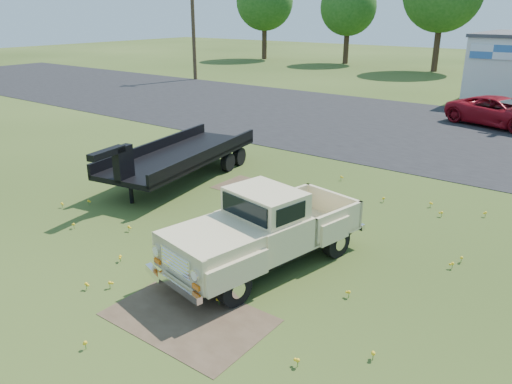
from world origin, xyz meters
TOP-DOWN VIEW (x-y plane):
  - ground at (0.00, 0.00)m, footprint 140.00×140.00m
  - asphalt_lot at (0.00, 15.00)m, footprint 90.00×14.00m
  - dirt_patch_a at (1.50, -3.00)m, footprint 3.00×2.00m
  - dirt_patch_b at (-2.00, 3.50)m, footprint 2.20×1.60m
  - utility_pole_west at (-22.00, 22.00)m, footprint 1.60×0.30m
  - treeline_a at (-28.00, 40.00)m, footprint 6.40×6.40m
  - treeline_b at (-18.00, 41.00)m, footprint 5.76×5.76m
  - vintage_pickup_truck at (1.45, -0.47)m, footprint 2.92×5.33m
  - flatbed_trailer at (-4.49, 2.83)m, footprint 3.43×7.16m
  - red_pickup at (2.33, 18.08)m, footprint 5.58×3.77m

SIDE VIEW (x-z plane):
  - ground at x=0.00m, z-range 0.00..0.00m
  - asphalt_lot at x=0.00m, z-range -0.01..0.01m
  - dirt_patch_a at x=1.50m, z-range -0.01..0.01m
  - dirt_patch_b at x=-2.00m, z-range -0.01..0.01m
  - red_pickup at x=2.33m, z-range 0.00..1.42m
  - vintage_pickup_truck at x=1.45m, z-range 0.00..1.83m
  - flatbed_trailer at x=-4.49m, z-range 0.00..1.87m
  - utility_pole_west at x=-22.00m, z-range 0.10..9.10m
  - treeline_b at x=-18.00m, z-range 1.38..9.95m
  - treeline_a at x=-28.00m, z-range 1.54..11.06m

